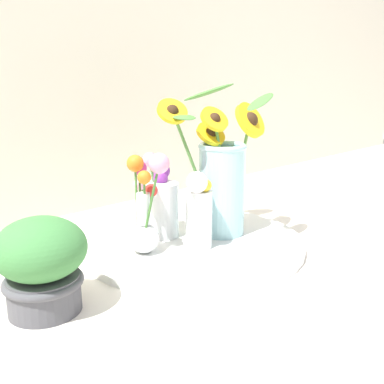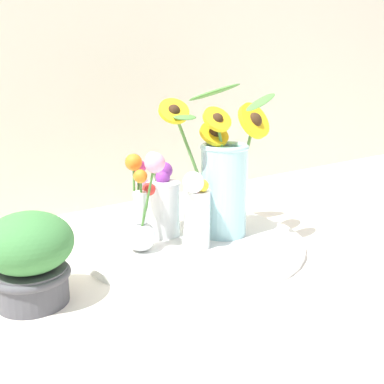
# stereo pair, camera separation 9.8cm
# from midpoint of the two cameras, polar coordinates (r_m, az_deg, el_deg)

# --- Properties ---
(ground_plane) EXTENTS (6.00, 6.00, 0.00)m
(ground_plane) POSITION_cam_midpoint_polar(r_m,az_deg,el_deg) (0.98, 5.03, -7.90)
(ground_plane) COLOR silver
(serving_tray) EXTENTS (0.50, 0.50, 0.02)m
(serving_tray) POSITION_cam_midpoint_polar(r_m,az_deg,el_deg) (1.01, 2.78, -6.47)
(serving_tray) COLOR white
(serving_tray) RESTS_ON ground_plane
(mason_jar_sunflowers) EXTENTS (0.25, 0.25, 0.35)m
(mason_jar_sunflowers) POSITION_cam_midpoint_polar(r_m,az_deg,el_deg) (1.02, 6.74, 1.92)
(mason_jar_sunflowers) COLOR #9ED1D6
(mason_jar_sunflowers) RESTS_ON serving_tray
(vase_small_center) EXTENTS (0.08, 0.07, 0.17)m
(vase_small_center) POSITION_cam_midpoint_polar(r_m,az_deg,el_deg) (0.94, 3.59, -2.33)
(vase_small_center) COLOR white
(vase_small_center) RESTS_ON serving_tray
(vase_bulb_right) EXTENTS (0.07, 0.11, 0.21)m
(vase_bulb_right) POSITION_cam_midpoint_polar(r_m,az_deg,el_deg) (0.92, -3.31, -2.00)
(vase_bulb_right) COLOR white
(vase_bulb_right) RESTS_ON serving_tray
(vase_small_back) EXTENTS (0.09, 0.09, 0.19)m
(vase_small_back) POSITION_cam_midpoint_polar(r_m,az_deg,el_deg) (1.02, -1.06, -1.32)
(vase_small_back) COLOR white
(vase_small_back) RESTS_ON serving_tray
(potted_plant) EXTENTS (0.15, 0.15, 0.16)m
(potted_plant) POSITION_cam_midpoint_polar(r_m,az_deg,el_deg) (0.78, -16.55, -7.90)
(potted_plant) COLOR #4C4C51
(potted_plant) RESTS_ON ground_plane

